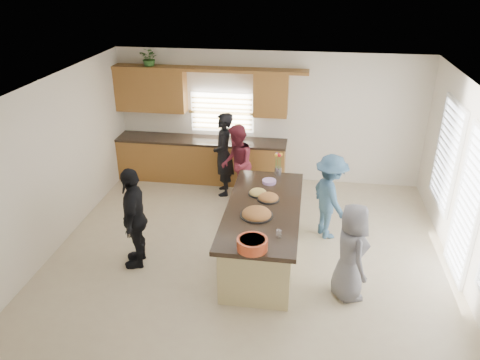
% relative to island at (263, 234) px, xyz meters
% --- Properties ---
extents(floor, '(6.50, 6.50, 0.00)m').
position_rel_island_xyz_m(floor, '(-0.22, 0.15, -0.45)').
color(floor, beige).
rests_on(floor, ground).
extents(room_shell, '(6.52, 6.02, 2.81)m').
position_rel_island_xyz_m(room_shell, '(-0.22, 0.15, 1.45)').
color(room_shell, silver).
rests_on(room_shell, ground).
extents(back_cabinetry, '(4.08, 0.66, 2.46)m').
position_rel_island_xyz_m(back_cabinetry, '(-1.69, 2.88, 0.46)').
color(back_cabinetry, '#97632C').
rests_on(back_cabinetry, ground).
extents(right_wall_glazing, '(0.06, 4.00, 2.25)m').
position_rel_island_xyz_m(right_wall_glazing, '(3.00, 0.01, 0.89)').
color(right_wall_glazing, white).
rests_on(right_wall_glazing, ground).
extents(island, '(1.16, 2.71, 0.95)m').
position_rel_island_xyz_m(island, '(0.00, 0.00, 0.00)').
color(island, tan).
rests_on(island, ground).
extents(platter_front, '(0.50, 0.50, 0.20)m').
position_rel_island_xyz_m(platter_front, '(-0.07, -0.30, 0.53)').
color(platter_front, black).
rests_on(platter_front, island).
extents(platter_mid, '(0.36, 0.36, 0.15)m').
position_rel_island_xyz_m(platter_mid, '(0.05, 0.26, 0.52)').
color(platter_mid, black).
rests_on(platter_mid, island).
extents(platter_back, '(0.32, 0.32, 0.13)m').
position_rel_island_xyz_m(platter_back, '(-0.13, 0.42, 0.52)').
color(platter_back, black).
rests_on(platter_back, island).
extents(salad_bowl, '(0.42, 0.42, 0.16)m').
position_rel_island_xyz_m(salad_bowl, '(-0.03, -1.19, 0.58)').
color(salad_bowl, '#C54624').
rests_on(salad_bowl, island).
extents(clear_cup, '(0.07, 0.07, 0.11)m').
position_rel_island_xyz_m(clear_cup, '(0.30, -0.84, 0.55)').
color(clear_cup, white).
rests_on(clear_cup, island).
extents(plate_stack, '(0.24, 0.24, 0.05)m').
position_rel_island_xyz_m(plate_stack, '(0.01, 0.88, 0.52)').
color(plate_stack, '#BC8ECF').
rests_on(plate_stack, island).
extents(flower_vase, '(0.14, 0.14, 0.41)m').
position_rel_island_xyz_m(flower_vase, '(0.13, 1.25, 0.71)').
color(flower_vase, silver).
rests_on(flower_vase, island).
extents(potted_plant, '(0.48, 0.45, 0.43)m').
position_rel_island_xyz_m(potted_plant, '(-2.69, 2.97, 2.16)').
color(potted_plant, '#3A742E').
rests_on(potted_plant, back_cabinetry).
extents(woman_left_back, '(0.54, 0.71, 1.74)m').
position_rel_island_xyz_m(woman_left_back, '(-1.04, 2.24, 0.42)').
color(woman_left_back, black).
rests_on(woman_left_back, ground).
extents(woman_left_mid, '(0.73, 0.87, 1.59)m').
position_rel_island_xyz_m(woman_left_mid, '(-0.73, 1.95, 0.34)').
color(woman_left_mid, maroon).
rests_on(woman_left_mid, ground).
extents(woman_left_front, '(0.57, 1.03, 1.67)m').
position_rel_island_xyz_m(woman_left_front, '(-1.96, -0.42, 0.38)').
color(woman_left_front, black).
rests_on(woman_left_front, ground).
extents(woman_right_back, '(0.95, 1.13, 1.53)m').
position_rel_island_xyz_m(woman_right_back, '(1.06, 0.87, 0.31)').
color(woman_right_back, '#385C7C').
rests_on(woman_right_back, ground).
extents(woman_right_front, '(0.66, 0.83, 1.48)m').
position_rel_island_xyz_m(woman_right_front, '(1.31, -0.75, 0.29)').
color(woman_right_front, slate).
rests_on(woman_right_front, ground).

